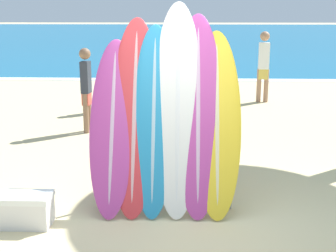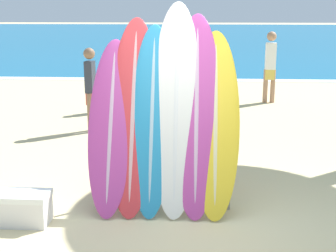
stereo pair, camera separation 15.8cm
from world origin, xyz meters
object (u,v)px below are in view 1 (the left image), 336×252
at_px(surfboard_slot_2, 154,118).
at_px(cooler_box, 25,210).
at_px(surfboard_slot_0, 113,126).
at_px(surfboard_slot_5, 217,122).
at_px(person_far_right, 118,72).
at_px(person_mid_beach, 264,64).
at_px(person_far_left, 197,69).
at_px(surfboard_rack, 165,174).
at_px(surfboard_slot_1, 135,114).
at_px(surfboard_slot_4, 198,113).
at_px(person_near_water, 86,87).
at_px(surfboard_slot_3, 178,106).

xyz_separation_m(surfboard_slot_2, cooler_box, (-1.35, -0.61, -0.88)).
xyz_separation_m(surfboard_slot_0, surfboard_slot_5, (1.19, 0.02, 0.05)).
height_order(person_far_right, cooler_box, person_far_right).
relative_size(person_mid_beach, cooler_box, 3.06).
bearing_deg(cooler_box, person_far_left, 73.24).
bearing_deg(surfboard_slot_0, person_mid_beach, 66.93).
distance_m(surfboard_rack, surfboard_slot_1, 0.77).
bearing_deg(surfboard_rack, person_far_right, 103.43).
relative_size(person_far_right, cooler_box, 2.83).
height_order(surfboard_slot_5, person_mid_beach, surfboard_slot_5).
bearing_deg(surfboard_slot_4, person_near_water, 120.90).
distance_m(person_mid_beach, person_far_right, 3.62).
height_order(surfboard_slot_2, person_far_right, surfboard_slot_2).
xyz_separation_m(person_far_left, cooler_box, (-1.99, -6.59, -0.70)).
bearing_deg(person_mid_beach, surfboard_slot_0, -111.31).
distance_m(person_far_right, cooler_box, 6.03).
bearing_deg(surfboard_slot_5, person_near_water, 123.27).
bearing_deg(surfboard_slot_2, cooler_box, -155.69).
relative_size(surfboard_rack, person_near_water, 0.98).
height_order(surfboard_slot_0, person_far_left, surfboard_slot_0).
bearing_deg(surfboard_slot_4, surfboard_rack, -161.01).
xyz_separation_m(surfboard_slot_4, person_mid_beach, (1.78, 6.42, -0.16)).
xyz_separation_m(surfboard_slot_1, person_near_water, (-1.26, 3.33, -0.23)).
height_order(surfboard_slot_1, surfboard_slot_2, surfboard_slot_1).
distance_m(surfboard_rack, surfboard_slot_4, 0.80).
relative_size(surfboard_slot_2, person_far_left, 1.31).
distance_m(surfboard_slot_2, surfboard_slot_4, 0.51).
height_order(surfboard_rack, surfboard_slot_1, surfboard_slot_1).
xyz_separation_m(surfboard_slot_2, surfboard_slot_5, (0.72, -0.01, -0.04)).
xyz_separation_m(surfboard_slot_0, surfboard_slot_3, (0.74, 0.08, 0.22)).
height_order(person_far_left, person_far_right, person_far_right).
xyz_separation_m(surfboard_slot_0, person_near_water, (-1.01, 3.39, -0.11)).
height_order(person_mid_beach, cooler_box, person_mid_beach).
xyz_separation_m(surfboard_rack, surfboard_slot_5, (0.58, 0.09, 0.60)).
relative_size(surfboard_slot_2, person_far_right, 1.30).
bearing_deg(person_mid_beach, surfboard_slot_4, -103.77).
xyz_separation_m(surfboard_slot_1, person_far_left, (0.86, 5.96, -0.21)).
xyz_separation_m(surfboard_slot_5, person_far_right, (-1.89, 5.38, -0.14)).
relative_size(person_near_water, cooler_box, 2.77).
distance_m(surfboard_slot_1, person_mid_beach, 6.90).
xyz_separation_m(person_mid_beach, cooler_box, (-3.64, -7.06, -0.78)).
height_order(surfboard_rack, surfboard_slot_5, surfboard_slot_5).
distance_m(surfboard_slot_1, surfboard_slot_3, 0.50).
height_order(surfboard_slot_0, surfboard_slot_2, surfboard_slot_2).
xyz_separation_m(person_near_water, person_mid_beach, (3.77, 3.10, 0.09)).
xyz_separation_m(surfboard_rack, cooler_box, (-1.49, -0.51, -0.24)).
xyz_separation_m(surfboard_slot_2, surfboard_slot_4, (0.51, 0.03, 0.06)).
relative_size(person_far_left, person_far_right, 1.00).
bearing_deg(surfboard_slot_0, surfboard_slot_2, 3.83).
bearing_deg(person_near_water, surfboard_rack, -148.29).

